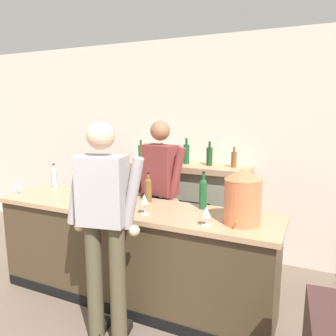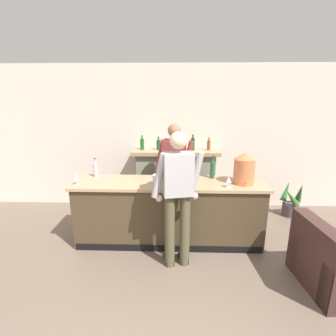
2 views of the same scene
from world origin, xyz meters
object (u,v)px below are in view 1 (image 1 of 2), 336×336
at_px(wine_bottle_port_short, 203,192).
at_px(wine_bottle_rose_blush, 54,178).
at_px(wine_glass_near_bucket, 144,200).
at_px(wine_glass_front_right, 206,213).
at_px(person_customer, 104,225).
at_px(fireplace_stone, 185,209).
at_px(person_bartender, 160,193).
at_px(wine_bottle_burgundy_dark, 148,189).
at_px(ice_bucket_steel, 109,201).
at_px(copper_dispenser, 243,196).
at_px(wine_glass_back_row, 17,184).

bearing_deg(wine_bottle_port_short, wine_bottle_rose_blush, 179.63).
xyz_separation_m(wine_glass_near_bucket, wine_glass_front_right, (0.58, -0.05, -0.02)).
bearing_deg(person_customer, wine_glass_near_bucket, 74.64).
bearing_deg(person_customer, fireplace_stone, 91.04).
relative_size(fireplace_stone, wine_glass_near_bucket, 8.96).
height_order(person_bartender, wine_bottle_burgundy_dark, person_bartender).
bearing_deg(ice_bucket_steel, person_bartender, 74.17).
bearing_deg(copper_dispenser, ice_bucket_steel, -174.25).
bearing_deg(wine_glass_back_row, person_bartender, 26.41).
distance_m(wine_bottle_port_short, wine_bottle_rose_blush, 1.80).
relative_size(person_bartender, wine_bottle_rose_blush, 6.00).
bearing_deg(wine_glass_near_bucket, copper_dispenser, 8.19).
height_order(ice_bucket_steel, wine_bottle_port_short, wine_bottle_port_short).
xyz_separation_m(fireplace_stone, wine_glass_front_right, (0.73, -1.39, 0.46)).
distance_m(person_customer, person_bartender, 1.10).
bearing_deg(wine_glass_front_right, wine_bottle_rose_blush, 167.79).
relative_size(copper_dispenser, wine_glass_front_right, 2.94).
distance_m(fireplace_stone, person_customer, 1.81).
xyz_separation_m(person_bartender, wine_glass_back_row, (-1.37, -0.68, 0.11)).
distance_m(wine_bottle_burgundy_dark, wine_bottle_rose_blush, 1.24).
bearing_deg(person_bartender, wine_bottle_port_short, -27.52).
height_order(person_customer, wine_glass_near_bucket, person_customer).
distance_m(ice_bucket_steel, wine_bottle_rose_blush, 1.09).
height_order(person_customer, wine_bottle_burgundy_dark, person_customer).
xyz_separation_m(wine_glass_near_bucket, wine_glass_back_row, (-1.55, -0.01, -0.01)).
height_order(copper_dispenser, wine_glass_near_bucket, copper_dispenser).
bearing_deg(copper_dispenser, wine_bottle_burgundy_dark, 166.34).
bearing_deg(wine_glass_front_right, fireplace_stone, 117.72).
bearing_deg(wine_glass_front_right, wine_glass_back_row, 178.86).
xyz_separation_m(ice_bucket_steel, wine_bottle_rose_blush, (-1.02, 0.38, 0.05)).
bearing_deg(wine_bottle_rose_blush, copper_dispenser, -6.66).
distance_m(copper_dispenser, wine_glass_front_right, 0.32).
bearing_deg(wine_glass_back_row, person_customer, -16.49).
bearing_deg(copper_dispenser, wine_glass_front_right, -145.86).
distance_m(wine_bottle_burgundy_dark, wine_glass_front_right, 0.84).
distance_m(wine_glass_near_bucket, wine_glass_back_row, 1.55).
bearing_deg(person_bartender, wine_bottle_rose_blush, -166.25).
bearing_deg(wine_bottle_rose_blush, wine_glass_back_row, -112.44).
bearing_deg(person_bartender, wine_bottle_burgundy_dark, -85.46).
bearing_deg(wine_glass_back_row, wine_bottle_port_short, 10.74).
height_order(copper_dispenser, wine_bottle_port_short, copper_dispenser).
xyz_separation_m(person_customer, wine_bottle_rose_blush, (-1.27, 0.81, 0.10)).
bearing_deg(copper_dispenser, fireplace_stone, 128.63).
bearing_deg(person_customer, wine_glass_back_row, 163.51).
height_order(fireplace_stone, wine_bottle_burgundy_dark, fireplace_stone).
height_order(fireplace_stone, wine_bottle_rose_blush, fireplace_stone).
relative_size(person_customer, person_bartender, 1.02).
bearing_deg(fireplace_stone, person_bartender, -92.32).
xyz_separation_m(wine_bottle_burgundy_dark, wine_glass_back_row, (-1.39, -0.36, -0.02)).
relative_size(wine_bottle_port_short, wine_glass_front_right, 2.27).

